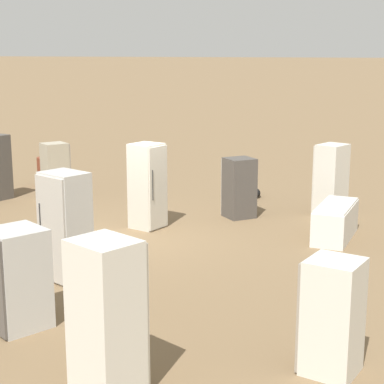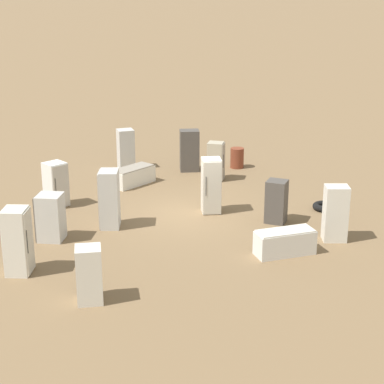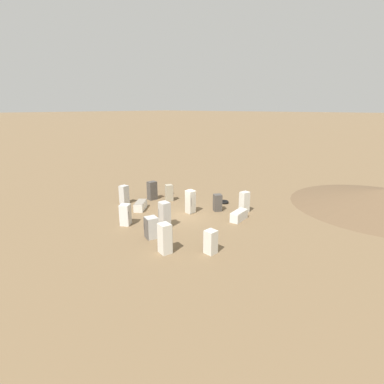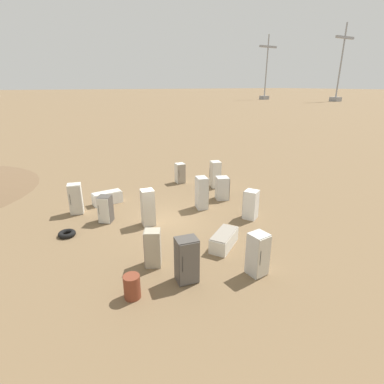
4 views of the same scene
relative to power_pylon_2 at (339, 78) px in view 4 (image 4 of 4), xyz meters
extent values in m
plane|color=brown|center=(116.52, 76.12, -9.62)|extent=(1000.00, 1000.00, 0.00)
cube|color=gray|center=(0.00, 0.00, -8.69)|extent=(3.71, 3.71, 1.86)
cylinder|color=gray|center=(0.00, 0.00, 6.78)|extent=(0.62, 0.62, 29.09)
cube|color=gray|center=(0.00, 0.00, 15.75)|extent=(10.83, 0.93, 0.93)
cube|color=gray|center=(14.64, -29.57, -8.75)|extent=(3.51, 3.51, 1.75)
cylinder|color=gray|center=(14.64, -29.57, 5.86)|extent=(0.58, 0.58, 27.46)
cube|color=gray|center=(14.64, -29.57, 14.33)|extent=(10.22, 0.88, 0.88)
cube|color=silver|center=(115.14, 82.34, -8.76)|extent=(0.72, 0.69, 1.72)
cube|color=beige|center=(115.11, 82.68, -8.76)|extent=(0.64, 0.10, 1.66)
cylinder|color=#2D2D2D|center=(115.34, 82.73, -8.67)|extent=(0.02, 0.02, 0.60)
cube|color=#4C4742|center=(117.72, 81.41, -8.74)|extent=(0.88, 0.74, 1.76)
cube|color=#56514C|center=(117.77, 81.74, -8.74)|extent=(0.76, 0.16, 1.69)
cylinder|color=#2D2D2D|center=(118.05, 81.73, -8.65)|extent=(0.02, 0.02, 0.62)
cube|color=silver|center=(112.50, 70.54, -8.88)|extent=(0.69, 0.68, 1.48)
cube|color=gray|center=(112.53, 70.88, -8.88)|extent=(0.62, 0.09, 1.42)
cylinder|color=#2D2D2D|center=(112.75, 70.89, -8.81)|extent=(0.02, 0.02, 0.52)
cube|color=silver|center=(110.74, 72.70, -8.68)|extent=(0.80, 0.87, 1.89)
cube|color=beige|center=(111.06, 72.61, -8.68)|extent=(0.23, 0.69, 1.81)
cylinder|color=#2D2D2D|center=(111.02, 72.36, -8.58)|extent=(0.02, 0.02, 0.66)
cube|color=#B2A88E|center=(118.43, 79.85, -8.84)|extent=(0.80, 0.79, 1.56)
cube|color=gray|center=(118.72, 79.71, -8.84)|extent=(0.29, 0.51, 1.50)
cylinder|color=#2D2D2D|center=(118.65, 79.51, -8.76)|extent=(0.02, 0.02, 0.55)
cube|color=#4C4742|center=(119.08, 74.72, -8.89)|extent=(0.89, 0.89, 1.45)
cube|color=silver|center=(119.28, 74.99, -8.89)|extent=(0.53, 0.40, 1.40)
cylinder|color=#2D2D2D|center=(119.48, 74.88, -8.82)|extent=(0.02, 0.02, 0.51)
cube|color=silver|center=(115.07, 80.03, -9.29)|extent=(1.92, 1.66, 0.66)
cube|color=gray|center=(115.07, 80.03, -8.94)|extent=(1.84, 1.60, 0.04)
cube|color=silver|center=(111.72, 74.96, -8.88)|extent=(0.96, 0.97, 1.48)
cube|color=#56514C|center=(111.35, 75.09, -8.88)|extent=(0.29, 0.70, 1.42)
cylinder|color=#2D2D2D|center=(111.41, 75.35, -8.81)|extent=(0.02, 0.02, 0.52)
cube|color=silver|center=(120.29, 72.80, -8.74)|extent=(0.83, 0.74, 1.77)
cube|color=beige|center=(120.36, 73.10, -8.74)|extent=(0.67, 0.20, 1.70)
cylinder|color=#2D2D2D|center=(120.61, 73.07, -8.65)|extent=(0.02, 0.02, 0.62)
cube|color=white|center=(112.01, 78.17, -8.82)|extent=(0.93, 0.92, 1.61)
cube|color=#BCB7AD|center=(112.18, 77.86, -8.82)|extent=(0.59, 0.36, 1.55)
cylinder|color=#2D2D2D|center=(111.99, 77.71, -8.74)|extent=(0.02, 0.02, 0.56)
cube|color=silver|center=(113.64, 75.61, -8.66)|extent=(0.75, 0.90, 1.93)
cube|color=#BCB7AD|center=(113.33, 75.68, -8.66)|extent=(0.21, 0.74, 1.85)
cylinder|color=#2D2D2D|center=(113.37, 75.95, -8.56)|extent=(0.02, 0.02, 0.67)
cube|color=beige|center=(117.23, 76.19, -8.65)|extent=(0.72, 0.70, 1.94)
cube|color=beige|center=(117.19, 75.87, -8.65)|extent=(0.62, 0.12, 1.86)
cylinder|color=#2D2D2D|center=(116.96, 75.87, -8.56)|extent=(0.02, 0.02, 0.68)
cube|color=white|center=(118.38, 72.14, -9.26)|extent=(1.82, 0.82, 0.72)
cube|color=silver|center=(118.38, 72.14, -8.89)|extent=(1.74, 0.79, 0.04)
torus|color=black|center=(121.21, 75.46, -9.51)|extent=(0.83, 0.83, 0.23)
cylinder|color=brown|center=(119.83, 81.35, -9.19)|extent=(0.58, 0.58, 0.87)
camera|label=1|loc=(105.15, 68.61, -5.69)|focal=60.00mm
camera|label=2|loc=(111.51, 55.79, -1.90)|focal=60.00mm
camera|label=3|loc=(99.10, 60.75, -1.01)|focal=28.00mm
camera|label=4|loc=(122.19, 89.86, -2.63)|focal=28.00mm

